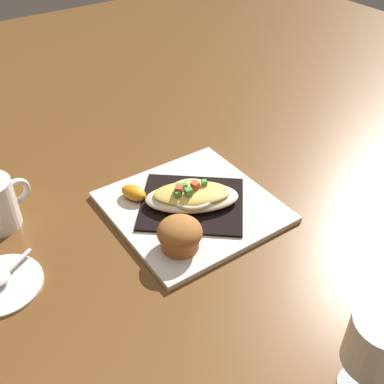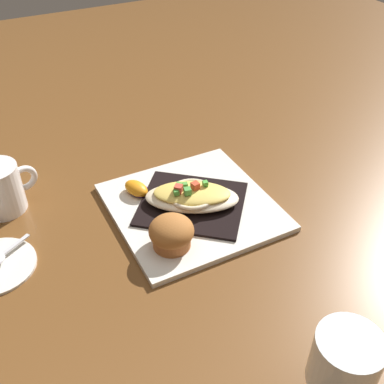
# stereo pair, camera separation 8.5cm
# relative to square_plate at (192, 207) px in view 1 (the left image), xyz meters

# --- Properties ---
(ground_plane) EXTENTS (2.60, 2.60, 0.00)m
(ground_plane) POSITION_rel_square_plate_xyz_m (0.00, 0.00, -0.01)
(ground_plane) COLOR brown
(square_plate) EXTENTS (0.29, 0.29, 0.01)m
(square_plate) POSITION_rel_square_plate_xyz_m (0.00, 0.00, 0.00)
(square_plate) COLOR white
(square_plate) RESTS_ON ground_plane
(folded_napkin) EXTENTS (0.25, 0.25, 0.01)m
(folded_napkin) POSITION_rel_square_plate_xyz_m (0.00, 0.00, 0.01)
(folded_napkin) COLOR black
(folded_napkin) RESTS_ON square_plate
(gratin_dish) EXTENTS (0.16, 0.19, 0.04)m
(gratin_dish) POSITION_rel_square_plate_xyz_m (0.00, 0.00, 0.03)
(gratin_dish) COLOR beige
(gratin_dish) RESTS_ON folded_napkin
(muffin) EXTENTS (0.08, 0.08, 0.06)m
(muffin) POSITION_rel_square_plate_xyz_m (-0.08, 0.08, 0.03)
(muffin) COLOR #AA5F2F
(muffin) RESTS_ON square_plate
(orange_garnish) EXTENTS (0.06, 0.06, 0.02)m
(orange_garnish) POSITION_rel_square_plate_xyz_m (0.08, 0.08, 0.02)
(orange_garnish) COLOR #501762
(orange_garnish) RESTS_ON square_plate
(stemmed_glass) EXTENTS (0.08, 0.08, 0.14)m
(stemmed_glass) POSITION_rel_square_plate_xyz_m (-0.42, 0.02, 0.09)
(stemmed_glass) COLOR white
(stemmed_glass) RESTS_ON ground_plane
(creamer_saucer) EXTENTS (0.13, 0.13, 0.01)m
(creamer_saucer) POSITION_rel_square_plate_xyz_m (0.01, 0.35, -0.00)
(creamer_saucer) COLOR silver
(creamer_saucer) RESTS_ON ground_plane
(spoon) EXTENTS (0.06, 0.09, 0.01)m
(spoon) POSITION_rel_square_plate_xyz_m (0.02, 0.35, 0.01)
(spoon) COLOR silver
(spoon) RESTS_ON creamer_saucer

